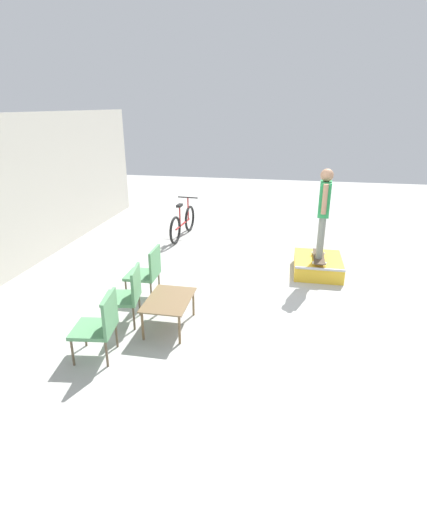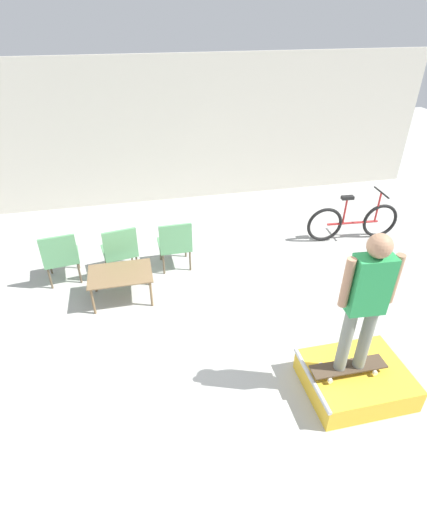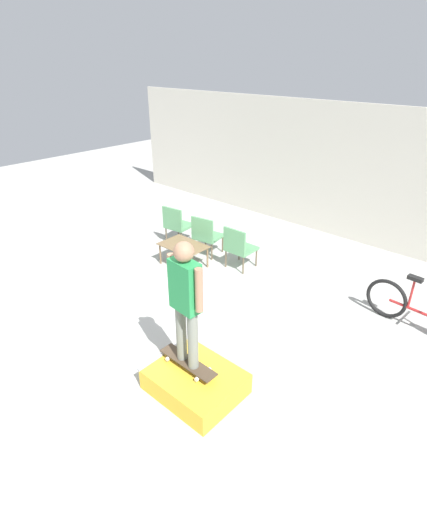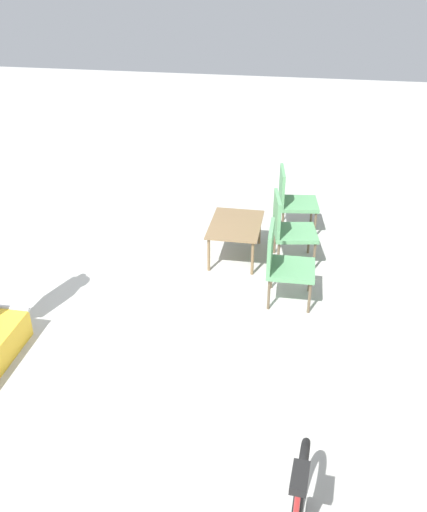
% 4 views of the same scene
% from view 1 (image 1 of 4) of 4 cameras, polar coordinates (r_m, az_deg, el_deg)
% --- Properties ---
extents(ground_plane, '(24.00, 24.00, 0.00)m').
position_cam_1_polar(ground_plane, '(6.77, 6.76, -6.90)').
color(ground_plane, '#A8A8A3').
extents(skate_ramp_box, '(1.15, 0.91, 0.32)m').
position_cam_1_polar(skate_ramp_box, '(8.18, 14.66, -1.30)').
color(skate_ramp_box, gold).
rests_on(skate_ramp_box, ground_plane).
extents(skateboard_on_ramp, '(0.86, 0.27, 0.07)m').
position_cam_1_polar(skateboard_on_ramp, '(7.97, 14.82, -0.09)').
color(skateboard_on_ramp, '#473828').
rests_on(skateboard_on_ramp, skate_ramp_box).
extents(person_skater, '(0.57, 0.23, 1.67)m').
position_cam_1_polar(person_skater, '(7.69, 15.50, 6.84)').
color(person_skater, gray).
rests_on(person_skater, skateboard_on_ramp).
extents(coffee_table, '(0.92, 0.64, 0.46)m').
position_cam_1_polar(coffee_table, '(5.94, -6.39, -6.57)').
color(coffee_table, brown).
rests_on(coffee_table, ground_plane).
extents(patio_chair_left, '(0.58, 0.58, 0.89)m').
position_cam_1_polar(patio_chair_left, '(5.42, -15.91, -9.26)').
color(patio_chair_left, brown).
rests_on(patio_chair_left, ground_plane).
extents(patio_chair_center, '(0.60, 0.60, 0.89)m').
position_cam_1_polar(patio_chair_center, '(6.13, -12.26, -5.21)').
color(patio_chair_center, brown).
rests_on(patio_chair_center, ground_plane).
extents(patio_chair_right, '(0.53, 0.53, 0.89)m').
position_cam_1_polar(patio_chair_right, '(6.88, -9.46, -2.08)').
color(patio_chair_right, brown).
rests_on(patio_chair_right, ground_plane).
extents(bicycle, '(1.76, 0.52, 0.93)m').
position_cam_1_polar(bicycle, '(10.03, -4.41, 4.70)').
color(bicycle, black).
rests_on(bicycle, ground_plane).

